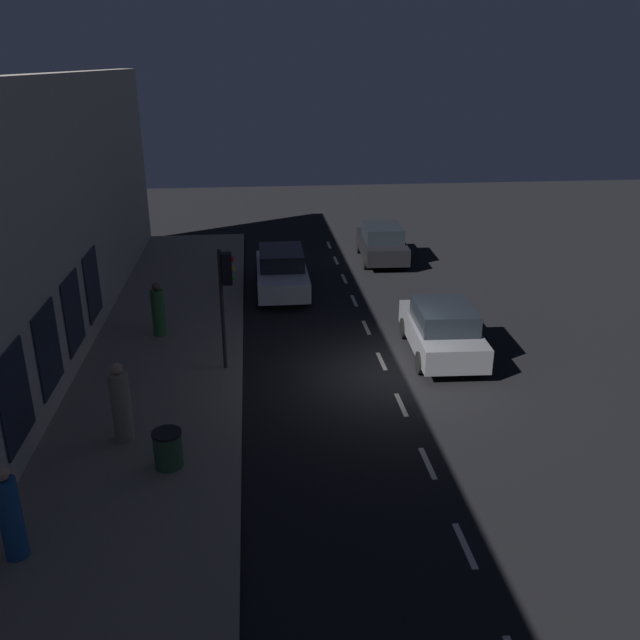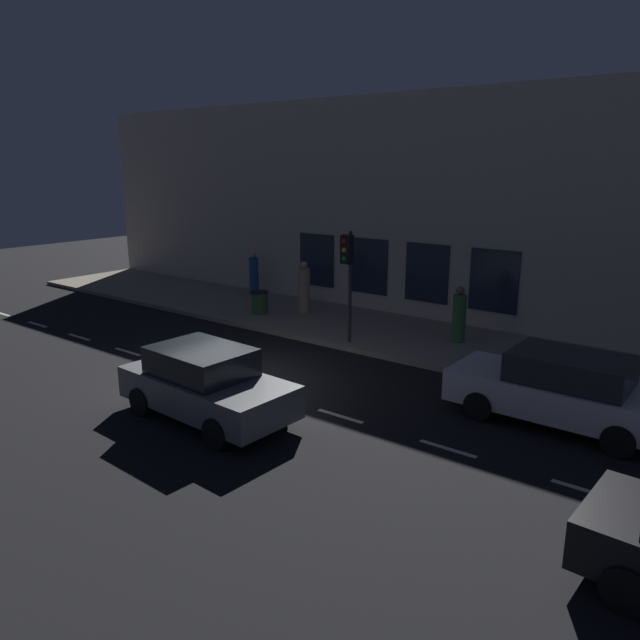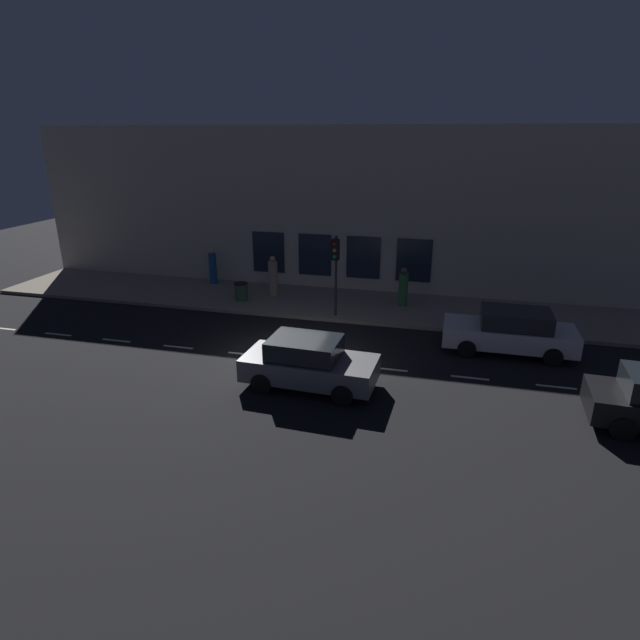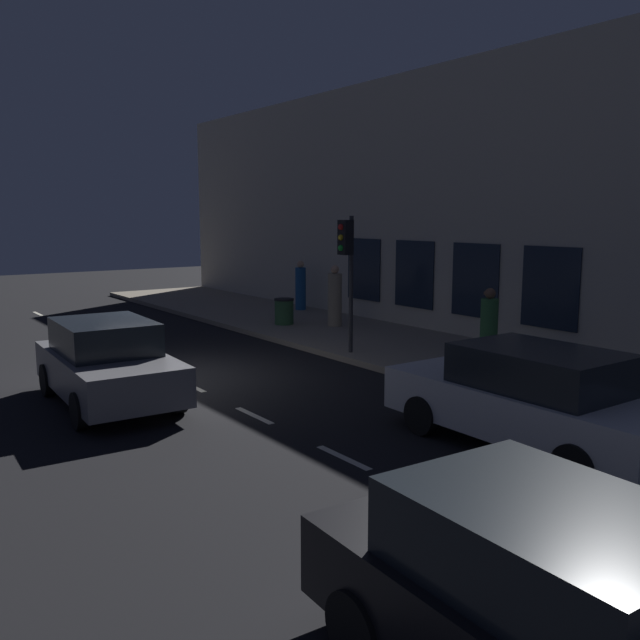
{
  "view_description": "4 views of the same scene",
  "coord_description": "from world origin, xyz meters",
  "px_view_note": "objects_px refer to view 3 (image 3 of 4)",
  "views": [
    {
      "loc": [
        3.57,
        15.91,
        8.07
      ],
      "look_at": [
        1.82,
        -0.77,
        1.45
      ],
      "focal_mm": 36.81,
      "sensor_mm": 36.0,
      "label": 1
    },
    {
      "loc": [
        -10.13,
        -10.79,
        5.42
      ],
      "look_at": [
        2.32,
        -1.26,
        1.36
      ],
      "focal_mm": 33.85,
      "sensor_mm": 36.0,
      "label": 2
    },
    {
      "loc": [
        -15.99,
        -5.26,
        7.51
      ],
      "look_at": [
        1.66,
        -0.78,
        0.92
      ],
      "focal_mm": 29.43,
      "sensor_mm": 36.0,
      "label": 3
    },
    {
      "loc": [
        -5.81,
        -13.66,
        3.52
      ],
      "look_at": [
        1.79,
        -3.13,
        1.51
      ],
      "focal_mm": 37.65,
      "sensor_mm": 36.0,
      "label": 4
    }
  ],
  "objects_px": {
    "traffic_light": "(335,258)",
    "parked_car_0": "(510,331)",
    "pedestrian_0": "(273,277)",
    "pedestrian_2": "(403,288)",
    "trash_bin": "(241,291)",
    "parked_car_2": "(308,363)",
    "pedestrian_1": "(213,267)"
  },
  "relations": [
    {
      "from": "parked_car_2",
      "to": "pedestrian_2",
      "type": "height_order",
      "value": "pedestrian_2"
    },
    {
      "from": "traffic_light",
      "to": "parked_car_0",
      "type": "relative_size",
      "value": 0.74
    },
    {
      "from": "parked_car_2",
      "to": "pedestrian_2",
      "type": "relative_size",
      "value": 2.44
    },
    {
      "from": "parked_car_0",
      "to": "trash_bin",
      "type": "height_order",
      "value": "parked_car_0"
    },
    {
      "from": "traffic_light",
      "to": "parked_car_0",
      "type": "distance_m",
      "value": 7.27
    },
    {
      "from": "traffic_light",
      "to": "parked_car_2",
      "type": "height_order",
      "value": "traffic_light"
    },
    {
      "from": "trash_bin",
      "to": "traffic_light",
      "type": "bearing_deg",
      "value": -104.1
    },
    {
      "from": "traffic_light",
      "to": "pedestrian_1",
      "type": "distance_m",
      "value": 8.12
    },
    {
      "from": "pedestrian_1",
      "to": "parked_car_0",
      "type": "bearing_deg",
      "value": 126.7
    },
    {
      "from": "parked_car_2",
      "to": "pedestrian_2",
      "type": "bearing_deg",
      "value": 168.9
    },
    {
      "from": "traffic_light",
      "to": "parked_car_2",
      "type": "relative_size",
      "value": 0.81
    },
    {
      "from": "traffic_light",
      "to": "trash_bin",
      "type": "height_order",
      "value": "traffic_light"
    },
    {
      "from": "pedestrian_0",
      "to": "pedestrian_1",
      "type": "xyz_separation_m",
      "value": [
        1.2,
        3.64,
        -0.04
      ]
    },
    {
      "from": "pedestrian_2",
      "to": "trash_bin",
      "type": "height_order",
      "value": "pedestrian_2"
    },
    {
      "from": "parked_car_0",
      "to": "pedestrian_0",
      "type": "xyz_separation_m",
      "value": [
        4.06,
        10.31,
        0.22
      ]
    },
    {
      "from": "traffic_light",
      "to": "pedestrian_1",
      "type": "xyz_separation_m",
      "value": [
        3.48,
        7.14,
        -1.67
      ]
    },
    {
      "from": "pedestrian_0",
      "to": "trash_bin",
      "type": "distance_m",
      "value": 1.68
    },
    {
      "from": "parked_car_0",
      "to": "pedestrian_0",
      "type": "height_order",
      "value": "pedestrian_0"
    },
    {
      "from": "parked_car_2",
      "to": "pedestrian_1",
      "type": "bearing_deg",
      "value": -138.71
    },
    {
      "from": "parked_car_2",
      "to": "trash_bin",
      "type": "distance_m",
      "value": 9.01
    },
    {
      "from": "pedestrian_0",
      "to": "pedestrian_2",
      "type": "xyz_separation_m",
      "value": [
        -0.05,
        -6.11,
        -0.08
      ]
    },
    {
      "from": "parked_car_0",
      "to": "pedestrian_1",
      "type": "bearing_deg",
      "value": 69.7
    },
    {
      "from": "pedestrian_0",
      "to": "pedestrian_2",
      "type": "bearing_deg",
      "value": -6.98
    },
    {
      "from": "pedestrian_0",
      "to": "traffic_light",
      "type": "bearing_deg",
      "value": -39.57
    },
    {
      "from": "traffic_light",
      "to": "parked_car_0",
      "type": "height_order",
      "value": "traffic_light"
    },
    {
      "from": "traffic_light",
      "to": "parked_car_0",
      "type": "bearing_deg",
      "value": -104.63
    },
    {
      "from": "pedestrian_1",
      "to": "pedestrian_2",
      "type": "height_order",
      "value": "pedestrian_1"
    },
    {
      "from": "traffic_light",
      "to": "parked_car_2",
      "type": "distance_m",
      "value": 6.45
    },
    {
      "from": "parked_car_0",
      "to": "pedestrian_1",
      "type": "height_order",
      "value": "pedestrian_1"
    },
    {
      "from": "pedestrian_2",
      "to": "traffic_light",
      "type": "bearing_deg",
      "value": 108.74
    },
    {
      "from": "pedestrian_2",
      "to": "trash_bin",
      "type": "xyz_separation_m",
      "value": [
        -1.05,
        7.29,
        -0.37
      ]
    },
    {
      "from": "pedestrian_1",
      "to": "pedestrian_0",
      "type": "bearing_deg",
      "value": 129.16
    }
  ]
}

